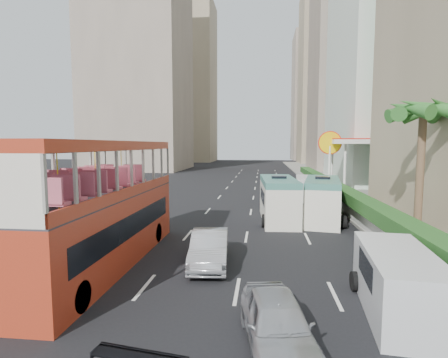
# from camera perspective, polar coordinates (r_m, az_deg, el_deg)

# --- Properties ---
(ground_plane) EXTENTS (200.00, 200.00, 0.00)m
(ground_plane) POSITION_cam_1_polar(r_m,az_deg,el_deg) (14.18, 4.40, -14.66)
(ground_plane) COLOR black
(ground_plane) RESTS_ON ground
(double_decker_bus) EXTENTS (2.50, 11.00, 5.06)m
(double_decker_bus) POSITION_cam_1_polar(r_m,az_deg,el_deg) (14.95, -19.23, -3.86)
(double_decker_bus) COLOR #AE321A
(double_decker_bus) RESTS_ON ground
(car_silver_lane_a) EXTENTS (1.81, 4.29, 1.38)m
(car_silver_lane_a) POSITION_cam_1_polar(r_m,az_deg,el_deg) (14.81, -2.37, -13.76)
(car_silver_lane_a) COLOR #AFB1B6
(car_silver_lane_a) RESTS_ON ground
(car_silver_lane_b) EXTENTS (2.15, 4.06, 1.31)m
(car_silver_lane_b) POSITION_cam_1_polar(r_m,az_deg,el_deg) (9.45, 8.62, -25.75)
(car_silver_lane_b) COLOR #AFB1B6
(car_silver_lane_b) RESTS_ON ground
(van_asset) EXTENTS (2.28, 4.44, 1.20)m
(van_asset) POSITION_cam_1_polar(r_m,az_deg,el_deg) (31.87, 7.97, -3.31)
(van_asset) COLOR silver
(van_asset) RESTS_ON ground
(minibus_near) EXTENTS (2.42, 6.33, 2.76)m
(minibus_near) POSITION_cam_1_polar(r_m,az_deg,el_deg) (22.97, 8.88, -3.30)
(minibus_near) COLOR silver
(minibus_near) RESTS_ON ground
(minibus_far) EXTENTS (3.05, 6.42, 2.73)m
(minibus_far) POSITION_cam_1_polar(r_m,az_deg,el_deg) (23.44, 15.72, -3.30)
(minibus_far) COLOR silver
(minibus_far) RESTS_ON ground
(panel_van_near) EXTENTS (2.31, 4.75, 1.83)m
(panel_van_near) POSITION_cam_1_polar(r_m,az_deg,el_deg) (11.74, 26.57, -14.89)
(panel_van_near) COLOR silver
(panel_van_near) RESTS_ON ground
(panel_van_far) EXTENTS (2.42, 5.20, 2.02)m
(panel_van_far) POSITION_cam_1_polar(r_m,az_deg,el_deg) (32.51, 13.50, -1.44)
(panel_van_far) COLOR silver
(panel_van_far) RESTS_ON ground
(sidewalk) EXTENTS (6.00, 120.00, 0.18)m
(sidewalk) POSITION_cam_1_polar(r_m,az_deg,el_deg) (39.54, 18.81, -1.70)
(sidewalk) COLOR #99968C
(sidewalk) RESTS_ON ground
(kerb_wall) EXTENTS (0.30, 44.00, 1.00)m
(kerb_wall) POSITION_cam_1_polar(r_m,az_deg,el_deg) (28.22, 18.10, -3.29)
(kerb_wall) COLOR silver
(kerb_wall) RESTS_ON sidewalk
(hedge) EXTENTS (1.10, 44.00, 0.70)m
(hedge) POSITION_cam_1_polar(r_m,az_deg,el_deg) (28.11, 18.15, -1.58)
(hedge) COLOR #2D6626
(hedge) RESTS_ON kerb_wall
(palm_tree) EXTENTS (0.36, 0.36, 6.40)m
(palm_tree) POSITION_cam_1_polar(r_m,az_deg,el_deg) (18.87, 29.33, 0.24)
(palm_tree) COLOR brown
(palm_tree) RESTS_ON sidewalk
(shell_station) EXTENTS (6.50, 8.00, 5.50)m
(shell_station) POSITION_cam_1_polar(r_m,az_deg,el_deg) (37.60, 21.08, 1.94)
(shell_station) COLOR silver
(shell_station) RESTS_ON ground
(tower_mid) EXTENTS (16.00, 16.00, 50.00)m
(tower_mid) POSITION_cam_1_polar(r_m,az_deg,el_deg) (76.13, 20.80, 20.55)
(tower_mid) COLOR gray
(tower_mid) RESTS_ON ground
(tower_far_a) EXTENTS (14.00, 14.00, 44.00)m
(tower_far_a) POSITION_cam_1_polar(r_m,az_deg,el_deg) (98.23, 16.54, 15.40)
(tower_far_a) COLOR tan
(tower_far_a) RESTS_ON ground
(tower_far_b) EXTENTS (14.00, 14.00, 40.00)m
(tower_far_b) POSITION_cam_1_polar(r_m,az_deg,el_deg) (119.42, 14.60, 12.69)
(tower_far_b) COLOR gray
(tower_far_b) RESTS_ON ground
(tower_left_a) EXTENTS (18.00, 18.00, 52.00)m
(tower_left_a) POSITION_cam_1_polar(r_m,az_deg,el_deg) (75.53, -13.81, 21.66)
(tower_left_a) COLOR gray
(tower_left_a) RESTS_ON ground
(tower_left_b) EXTENTS (16.00, 16.00, 46.00)m
(tower_left_b) POSITION_cam_1_polar(r_m,az_deg,el_deg) (107.24, -6.07, 15.29)
(tower_left_b) COLOR tan
(tower_left_b) RESTS_ON ground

